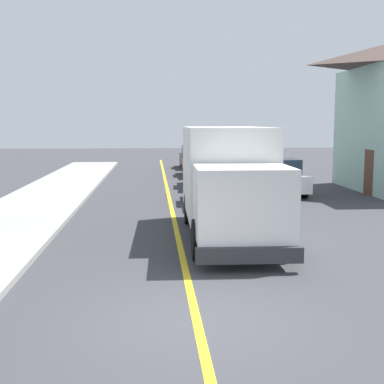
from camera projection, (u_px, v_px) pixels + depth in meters
ground_plane at (197, 321)px, 8.65m from camera, size 120.00×120.00×0.00m
centre_line_yellow at (173, 215)px, 18.53m from camera, size 0.16×56.00×0.01m
box_truck at (228, 177)px, 14.91m from camera, size 2.56×7.23×3.20m
parked_car_near at (215, 184)px, 21.22m from camera, size 1.91×4.44×1.67m
parked_car_mid at (204, 172)px, 26.67m from camera, size 1.95×4.46×1.67m
parked_car_far at (198, 163)px, 32.27m from camera, size 1.84×4.42×1.67m
parked_car_furthest at (193, 157)px, 37.95m from camera, size 1.83×4.41×1.67m
parked_van_across at (279, 177)px, 23.99m from camera, size 1.90×4.44×1.67m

